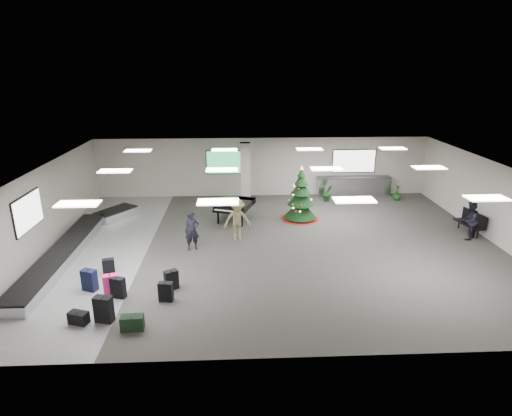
{
  "coord_description": "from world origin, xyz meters",
  "views": [
    {
      "loc": [
        -1.45,
        -15.84,
        6.91
      ],
      "look_at": [
        -0.66,
        1.0,
        1.26
      ],
      "focal_mm": 30.0,
      "sensor_mm": 36.0,
      "label": 1
    }
  ],
  "objects_px": {
    "traveler_b": "(237,220)",
    "potted_plant_right": "(398,193)",
    "traveler_a": "(192,231)",
    "grand_piano": "(234,205)",
    "bench": "(472,221)",
    "service_counter": "(354,186)",
    "traveler_bench": "(470,220)",
    "pink_suitcase": "(111,285)",
    "potted_plant_left": "(328,193)",
    "baggage_carousel": "(75,245)",
    "christmas_tree": "(301,201)"
  },
  "relations": [
    {
      "from": "baggage_carousel",
      "to": "potted_plant_right",
      "type": "height_order",
      "value": "potted_plant_right"
    },
    {
      "from": "traveler_a",
      "to": "potted_plant_left",
      "type": "distance_m",
      "value": 8.87
    },
    {
      "from": "pink_suitcase",
      "to": "service_counter",
      "type": "bearing_deg",
      "value": 29.67
    },
    {
      "from": "traveler_bench",
      "to": "potted_plant_right",
      "type": "xyz_separation_m",
      "value": [
        -0.98,
        5.47,
        -0.41
      ]
    },
    {
      "from": "traveler_a",
      "to": "traveler_bench",
      "type": "distance_m",
      "value": 11.37
    },
    {
      "from": "traveler_b",
      "to": "potted_plant_right",
      "type": "bearing_deg",
      "value": 21.8
    },
    {
      "from": "traveler_bench",
      "to": "potted_plant_left",
      "type": "bearing_deg",
      "value": -92.62
    },
    {
      "from": "bench",
      "to": "christmas_tree",
      "type": "bearing_deg",
      "value": 153.45
    },
    {
      "from": "christmas_tree",
      "to": "traveler_bench",
      "type": "relative_size",
      "value": 1.56
    },
    {
      "from": "pink_suitcase",
      "to": "grand_piano",
      "type": "xyz_separation_m",
      "value": [
        3.87,
        6.65,
        0.42
      ]
    },
    {
      "from": "grand_piano",
      "to": "traveler_a",
      "type": "height_order",
      "value": "traveler_a"
    },
    {
      "from": "traveler_a",
      "to": "traveler_b",
      "type": "height_order",
      "value": "traveler_b"
    },
    {
      "from": "bench",
      "to": "traveler_a",
      "type": "distance_m",
      "value": 11.88
    },
    {
      "from": "pink_suitcase",
      "to": "potted_plant_right",
      "type": "height_order",
      "value": "potted_plant_right"
    },
    {
      "from": "grand_piano",
      "to": "traveler_bench",
      "type": "xyz_separation_m",
      "value": [
        9.72,
        -2.67,
        0.06
      ]
    },
    {
      "from": "grand_piano",
      "to": "potted_plant_left",
      "type": "xyz_separation_m",
      "value": [
        4.94,
        2.75,
        -0.31
      ]
    },
    {
      "from": "traveler_a",
      "to": "traveler_bench",
      "type": "relative_size",
      "value": 0.95
    },
    {
      "from": "service_counter",
      "to": "traveler_bench",
      "type": "xyz_separation_m",
      "value": [
        3.14,
        -6.38,
        0.28
      ]
    },
    {
      "from": "service_counter",
      "to": "traveler_b",
      "type": "bearing_deg",
      "value": -137.05
    },
    {
      "from": "traveler_a",
      "to": "traveler_b",
      "type": "distance_m",
      "value": 1.98
    },
    {
      "from": "christmas_tree",
      "to": "traveler_b",
      "type": "height_order",
      "value": "christmas_tree"
    },
    {
      "from": "traveler_b",
      "to": "potted_plant_right",
      "type": "relative_size",
      "value": 2.1
    },
    {
      "from": "pink_suitcase",
      "to": "bench",
      "type": "distance_m",
      "value": 14.79
    },
    {
      "from": "pink_suitcase",
      "to": "potted_plant_right",
      "type": "bearing_deg",
      "value": 21.79
    },
    {
      "from": "pink_suitcase",
      "to": "potted_plant_left",
      "type": "bearing_deg",
      "value": 31.81
    },
    {
      "from": "pink_suitcase",
      "to": "potted_plant_right",
      "type": "relative_size",
      "value": 0.86
    },
    {
      "from": "potted_plant_left",
      "to": "potted_plant_right",
      "type": "relative_size",
      "value": 1.09
    },
    {
      "from": "traveler_bench",
      "to": "pink_suitcase",
      "type": "bearing_deg",
      "value": -27.67
    },
    {
      "from": "christmas_tree",
      "to": "traveler_a",
      "type": "height_order",
      "value": "christmas_tree"
    },
    {
      "from": "baggage_carousel",
      "to": "pink_suitcase",
      "type": "relative_size",
      "value": 13.43
    },
    {
      "from": "baggage_carousel",
      "to": "grand_piano",
      "type": "relative_size",
      "value": 4.3
    },
    {
      "from": "pink_suitcase",
      "to": "traveler_bench",
      "type": "relative_size",
      "value": 0.44
    },
    {
      "from": "grand_piano",
      "to": "service_counter",
      "type": "bearing_deg",
      "value": 49.08
    },
    {
      "from": "pink_suitcase",
      "to": "bench",
      "type": "height_order",
      "value": "bench"
    },
    {
      "from": "potted_plant_left",
      "to": "bench",
      "type": "bearing_deg",
      "value": -42.43
    },
    {
      "from": "service_counter",
      "to": "potted_plant_right",
      "type": "relative_size",
      "value": 4.84
    },
    {
      "from": "traveler_bench",
      "to": "potted_plant_right",
      "type": "bearing_deg",
      "value": -123.85
    },
    {
      "from": "service_counter",
      "to": "pink_suitcase",
      "type": "distance_m",
      "value": 14.71
    },
    {
      "from": "pink_suitcase",
      "to": "traveler_bench",
      "type": "xyz_separation_m",
      "value": [
        13.58,
        3.98,
        0.47
      ]
    },
    {
      "from": "traveler_b",
      "to": "grand_piano",
      "type": "bearing_deg",
      "value": 84.37
    },
    {
      "from": "bench",
      "to": "traveler_bench",
      "type": "relative_size",
      "value": 0.95
    },
    {
      "from": "christmas_tree",
      "to": "grand_piano",
      "type": "height_order",
      "value": "christmas_tree"
    },
    {
      "from": "baggage_carousel",
      "to": "potted_plant_right",
      "type": "bearing_deg",
      "value": 21.24
    },
    {
      "from": "potted_plant_left",
      "to": "traveler_bench",
      "type": "bearing_deg",
      "value": -48.63
    },
    {
      "from": "baggage_carousel",
      "to": "pink_suitcase",
      "type": "height_order",
      "value": "pink_suitcase"
    },
    {
      "from": "service_counter",
      "to": "traveler_bench",
      "type": "height_order",
      "value": "traveler_bench"
    },
    {
      "from": "bench",
      "to": "service_counter",
      "type": "bearing_deg",
      "value": 112.37
    },
    {
      "from": "service_counter",
      "to": "traveler_a",
      "type": "distance_m",
      "value": 10.73
    },
    {
      "from": "christmas_tree",
      "to": "traveler_bench",
      "type": "bearing_deg",
      "value": -22.76
    },
    {
      "from": "christmas_tree",
      "to": "bench",
      "type": "distance_m",
      "value": 7.41
    }
  ]
}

